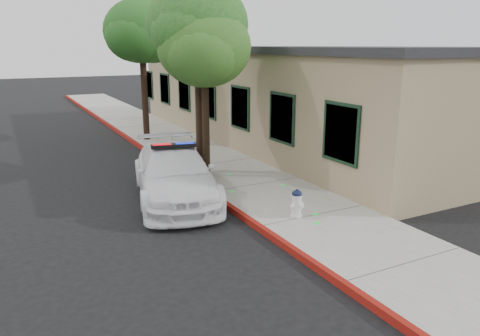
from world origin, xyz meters
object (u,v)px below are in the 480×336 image
fire_hydrant (297,203)px  street_tree_far (143,34)px  street_tree_near (205,51)px  police_car (175,173)px  street_tree_mid (197,29)px  clapboard_building (288,94)px

fire_hydrant → street_tree_far: (-0.42, 11.28, 4.24)m
street_tree_near → police_car: bearing=-139.2°
street_tree_mid → street_tree_near: bearing=-89.1°
fire_hydrant → street_tree_near: (-0.44, 4.53, 3.62)m
police_car → clapboard_building: bearing=50.0°
fire_hydrant → street_tree_mid: street_tree_mid is taller
fire_hydrant → clapboard_building: bearing=46.2°
clapboard_building → street_tree_near: 7.66m
fire_hydrant → street_tree_near: size_ratio=0.13×
street_tree_mid → street_tree_far: size_ratio=1.00×
street_tree_near → street_tree_mid: bearing=90.9°
street_tree_mid → clapboard_building: bearing=32.5°
clapboard_building → street_tree_mid: (-5.99, -3.82, 2.65)m
police_car → street_tree_mid: 4.73m
fire_hydrant → street_tree_mid: size_ratio=0.12×
street_tree_mid → street_tree_far: (0.03, 6.21, -0.03)m
clapboard_building → street_tree_mid: bearing=-147.5°
street_tree_near → street_tree_mid: street_tree_mid is taller
clapboard_building → street_tree_far: street_tree_far is taller
street_tree_near → street_tree_mid: (-0.01, 0.54, 0.65)m
clapboard_building → fire_hydrant: size_ratio=29.33×
clapboard_building → street_tree_near: size_ratio=3.92×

